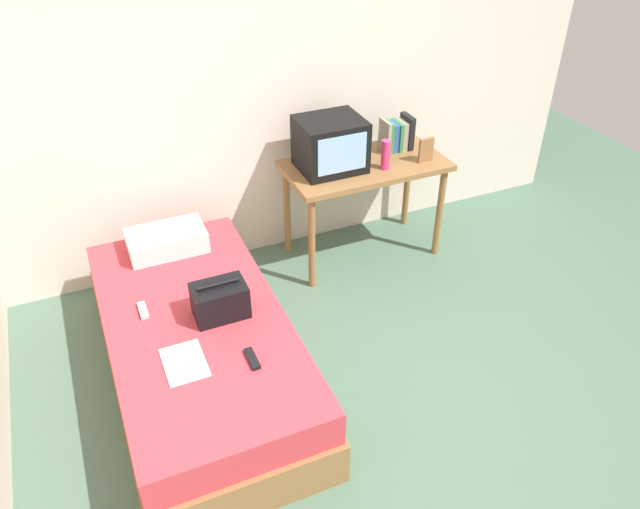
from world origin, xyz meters
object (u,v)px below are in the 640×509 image
Objects in this scene: pillow at (167,240)px; remote_silver at (143,310)px; book_row at (397,135)px; picture_frame at (426,150)px; tv at (330,144)px; remote_dark at (252,359)px; water_bottle at (386,155)px; magazine at (184,362)px; bed at (200,349)px; desk at (365,175)px; handbag at (220,300)px.

remote_silver is (-0.26, -0.57, -0.06)m from pillow.
book_row is 0.28m from picture_frame.
tv is 2.82× the size of remote_dark.
book_row reaches higher than remote_dark.
water_bottle is 0.73× the size of magazine.
remote_silver is at bearing 126.12° from remote_dark.
book_row is 0.50× the size of pillow.
bed is 2.10m from picture_frame.
tv is at bearing 24.81° from remote_silver.
bed is 6.90× the size of magazine.
bed is at bearing -160.35° from picture_frame.
magazine is (-0.14, -1.06, -0.07)m from pillow.
picture_frame is at bearing -1.99° from pillow.
pillow is (-1.56, 0.05, -0.33)m from water_bottle.
desk is 0.26m from water_bottle.
water_bottle is at bearing 23.68° from bed.
tv is 0.39m from water_bottle.
magazine is at bearing -153.65° from picture_frame.
remote_silver is at bearing -159.46° from desk.
magazine is 2.01× the size of remote_silver.
picture_frame is at bearing 22.03° from handbag.
magazine is at bearing -138.99° from tv.
remote_dark is at bearing -53.88° from remote_silver.
pillow is 0.63m from remote_silver.
book_row reaches higher than pillow.
desk is 1.99m from magazine.
book_row is at bearing 27.56° from bed.
picture_frame is 2.06m from remote_dark.
pillow is at bearing 89.35° from bed.
tv is at bearing 5.26° from pillow.
bed is at bearing -145.11° from tv.
remote_dark is at bearing -81.13° from pillow.
tv is 3.06× the size of remote_silver.
tv is 0.89× the size of pillow.
handbag is (-1.42, -0.72, -0.30)m from water_bottle.
desk is 4.66× the size of book_row.
water_bottle is 0.85× the size of book_row.
magazine is at bearing -144.65° from desk.
picture_frame reaches higher than remote_silver.
remote_silver is at bearing -155.19° from tv.
tv reaches higher than bed.
tv is 1.28m from pillow.
handbag is at bearing -149.58° from book_row.
book_row is (0.58, 0.09, -0.07)m from tv.
remote_silver is (-0.40, 0.20, -0.09)m from handbag.
remote_dark is (-1.29, -1.27, -0.18)m from desk.
tv is 0.59m from book_row.
pillow reaches higher than remote_silver.
desk reaches higher than magazine.
remote_silver is (-0.45, 0.62, 0.00)m from remote_dark.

